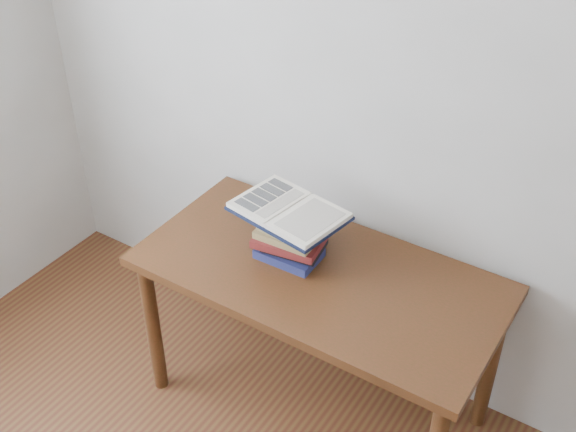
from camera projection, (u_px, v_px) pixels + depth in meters
The scene contains 3 objects.
desk at pixel (319, 292), 2.70m from camera, with size 1.35×0.67×0.72m.
book_stack at pixel (291, 237), 2.67m from camera, with size 0.27×0.21×0.18m.
open_book at pixel (289, 211), 2.62m from camera, with size 0.44×0.34×0.03m.
Camera 1 is at (0.90, -0.38, 2.44)m, focal length 45.00 mm.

